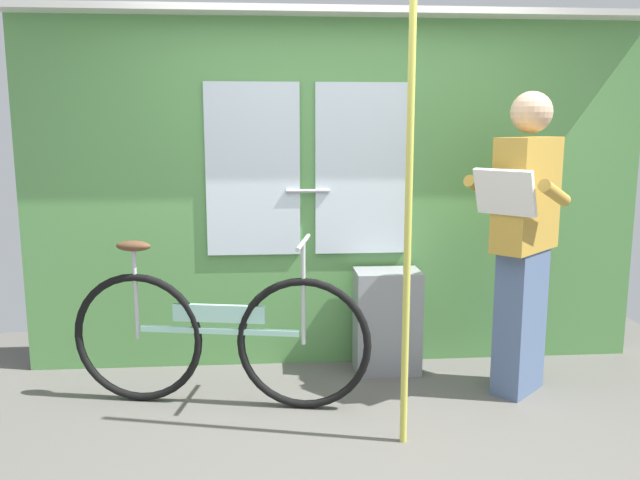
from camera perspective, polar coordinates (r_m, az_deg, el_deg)
ground_plane at (r=3.44m, az=3.82°, el=-18.04°), size 5.05×4.17×0.04m
train_door_wall at (r=4.32m, az=1.44°, el=4.72°), size 4.05×0.28×2.29m
bicycle_near_door at (r=3.82m, az=-8.79°, el=-8.31°), size 1.70×0.49×0.97m
passenger_reading_newspaper at (r=4.01m, az=17.25°, el=0.18°), size 0.64×0.63×1.78m
trash_bin_by_wall at (r=4.32m, az=5.81°, el=-6.99°), size 0.42×0.28×0.67m
handrail_pole at (r=3.19m, az=7.63°, el=1.46°), size 0.04×0.04×2.25m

